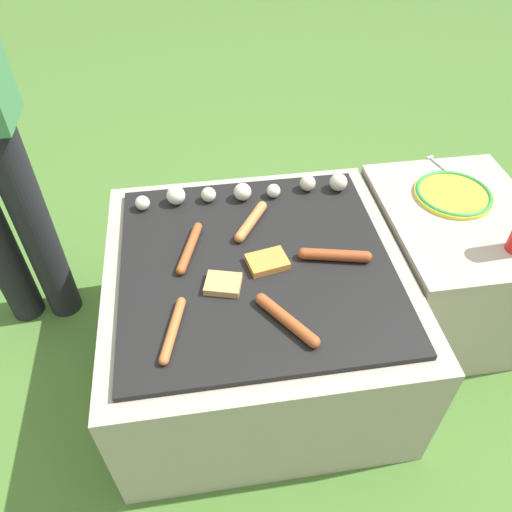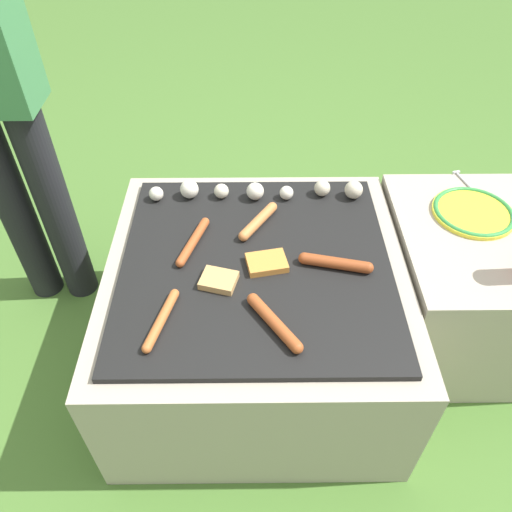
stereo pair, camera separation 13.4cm
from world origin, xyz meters
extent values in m
plane|color=#47702D|center=(0.00, 0.00, 0.00)|extent=(14.00, 14.00, 0.00)
cube|color=#A89E8C|center=(0.00, 0.00, 0.22)|extent=(0.83, 0.83, 0.44)
cube|color=black|center=(0.00, 0.00, 0.44)|extent=(0.73, 0.73, 0.02)
cube|color=#A89E8C|center=(0.66, 0.11, 0.23)|extent=(0.46, 0.58, 0.45)
cylinder|color=black|center=(-0.66, 0.32, 0.37)|extent=(0.11, 0.11, 0.75)
cylinder|color=#93421E|center=(0.21, -0.02, 0.47)|extent=(0.17, 0.07, 0.03)
sphere|color=#93421E|center=(0.30, -0.04, 0.47)|extent=(0.03, 0.03, 0.03)
sphere|color=#93421E|center=(0.13, -0.01, 0.47)|extent=(0.03, 0.03, 0.03)
cylinder|color=#B7602D|center=(-0.23, -0.21, 0.47)|extent=(0.07, 0.17, 0.02)
sphere|color=#B7602D|center=(-0.25, -0.29, 0.47)|extent=(0.02, 0.02, 0.02)
sphere|color=#B7602D|center=(-0.21, -0.13, 0.47)|extent=(0.02, 0.02, 0.02)
cylinder|color=#A34C23|center=(0.04, -0.22, 0.47)|extent=(0.13, 0.16, 0.03)
sphere|color=#A34C23|center=(-0.01, -0.15, 0.47)|extent=(0.03, 0.03, 0.03)
sphere|color=#A34C23|center=(0.09, -0.30, 0.47)|extent=(0.03, 0.03, 0.03)
cylinder|color=#C6753D|center=(0.01, 0.15, 0.47)|extent=(0.11, 0.15, 0.03)
sphere|color=#C6753D|center=(0.05, 0.22, 0.47)|extent=(0.03, 0.03, 0.03)
sphere|color=#C6753D|center=(-0.03, 0.09, 0.47)|extent=(0.03, 0.03, 0.03)
cylinder|color=#A34C23|center=(-0.18, 0.07, 0.47)|extent=(0.08, 0.18, 0.03)
sphere|color=#A34C23|center=(-0.15, 0.15, 0.47)|extent=(0.03, 0.03, 0.03)
sphere|color=#A34C23|center=(-0.20, -0.02, 0.47)|extent=(0.03, 0.03, 0.03)
cube|color=#D18438|center=(0.03, -0.02, 0.46)|extent=(0.12, 0.10, 0.02)
cube|color=tan|center=(-0.10, -0.08, 0.46)|extent=(0.11, 0.10, 0.02)
sphere|color=silver|center=(-0.31, 0.28, 0.48)|extent=(0.04, 0.04, 0.04)
sphere|color=silver|center=(-0.20, 0.29, 0.48)|extent=(0.06, 0.06, 0.06)
sphere|color=beige|center=(-0.10, 0.29, 0.48)|extent=(0.05, 0.05, 0.05)
sphere|color=silver|center=(0.00, 0.28, 0.48)|extent=(0.05, 0.05, 0.05)
sphere|color=silver|center=(0.10, 0.28, 0.47)|extent=(0.04, 0.04, 0.04)
sphere|color=beige|center=(0.21, 0.30, 0.48)|extent=(0.05, 0.05, 0.05)
sphere|color=beige|center=(0.31, 0.28, 0.48)|extent=(0.06, 0.06, 0.06)
cylinder|color=yellow|center=(0.66, 0.20, 0.46)|extent=(0.24, 0.24, 0.01)
torus|color=#338C3F|center=(0.66, 0.20, 0.46)|extent=(0.24, 0.24, 0.01)
cylinder|color=silver|center=(0.69, 0.32, 0.46)|extent=(0.05, 0.18, 0.01)
cube|color=silver|center=(0.67, 0.41, 0.46)|extent=(0.03, 0.01, 0.01)
camera|label=1|loc=(-0.14, -0.95, 1.41)|focal=35.00mm
camera|label=2|loc=(-0.01, -0.96, 1.41)|focal=35.00mm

